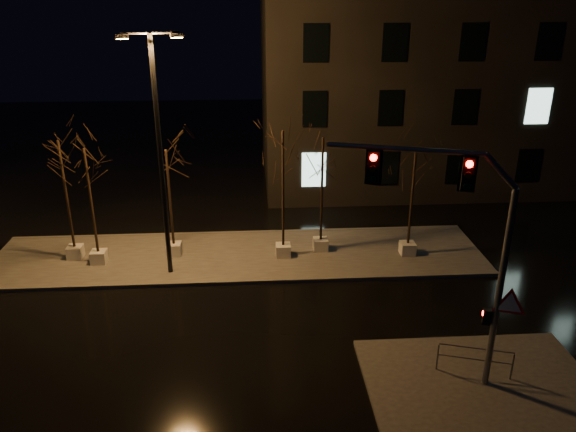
{
  "coord_description": "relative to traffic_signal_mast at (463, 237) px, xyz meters",
  "views": [
    {
      "loc": [
        0.7,
        -16.99,
        11.35
      ],
      "look_at": [
        2.07,
        3.95,
        2.8
      ],
      "focal_mm": 35.0,
      "sensor_mm": 36.0,
      "label": 1
    }
  ],
  "objects": [
    {
      "name": "tree_5",
      "position": [
        1.09,
        8.64,
        -0.88
      ],
      "size": [
        1.8,
        1.8,
        5.11
      ],
      "color": "beige",
      "rests_on": "median"
    },
    {
      "name": "median",
      "position": [
        -6.5,
        9.09,
        -4.83
      ],
      "size": [
        22.0,
        5.0,
        0.15
      ],
      "primitive_type": "cube",
      "color": "#45423E",
      "rests_on": "ground"
    },
    {
      "name": "tree_2",
      "position": [
        -9.45,
        9.26,
        -0.94
      ],
      "size": [
        1.8,
        1.8,
        5.03
      ],
      "color": "beige",
      "rests_on": "median"
    },
    {
      "name": "tree_4",
      "position": [
        -2.79,
        9.32,
        -0.63
      ],
      "size": [
        1.8,
        1.8,
        5.44
      ],
      "color": "beige",
      "rests_on": "median"
    },
    {
      "name": "tree_0",
      "position": [
        -13.82,
        9.25,
        -0.58
      ],
      "size": [
        1.8,
        1.8,
        5.51
      ],
      "color": "beige",
      "rests_on": "median"
    },
    {
      "name": "tree_3",
      "position": [
        -4.53,
        8.81,
        -0.29
      ],
      "size": [
        1.8,
        1.8,
        5.89
      ],
      "color": "beige",
      "rests_on": "median"
    },
    {
      "name": "guard_rail_a",
      "position": [
        0.9,
        0.07,
        -4.12
      ],
      "size": [
        2.18,
        0.68,
        0.98
      ],
      "rotation": [
        0.0,
        0.0,
        -0.29
      ],
      "color": "#5A5E62",
      "rests_on": "sidewalk_corner"
    },
    {
      "name": "ground",
      "position": [
        -6.5,
        3.09,
        -4.91
      ],
      "size": [
        90.0,
        90.0,
        0.0
      ],
      "primitive_type": "plane",
      "color": "black",
      "rests_on": "ground"
    },
    {
      "name": "building",
      "position": [
        7.5,
        21.09,
        2.59
      ],
      "size": [
        25.0,
        12.0,
        15.0
      ],
      "primitive_type": "cube",
      "color": "black",
      "rests_on": "ground"
    },
    {
      "name": "streetlight_main",
      "position": [
        -9.42,
        7.61,
        0.87
      ],
      "size": [
        2.42,
        0.8,
        9.75
      ],
      "rotation": [
        0.0,
        0.0,
        0.22
      ],
      "color": "black",
      "rests_on": "median"
    },
    {
      "name": "traffic_signal_mast",
      "position": [
        0.0,
        0.0,
        0.0
      ],
      "size": [
        5.66,
        1.93,
        7.24
      ],
      "rotation": [
        0.0,
        0.0,
        -0.31
      ],
      "color": "#5A5E62",
      "rests_on": "sidewalk_corner"
    },
    {
      "name": "tree_1",
      "position": [
        -12.64,
        8.67,
        -0.73
      ],
      "size": [
        1.8,
        1.8,
        5.3
      ],
      "color": "beige",
      "rests_on": "median"
    },
    {
      "name": "sidewalk_corner",
      "position": [
        1.0,
        -0.41,
        -4.83
      ],
      "size": [
        7.0,
        5.0,
        0.15
      ],
      "primitive_type": "cube",
      "color": "#45423E",
      "rests_on": "ground"
    }
  ]
}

